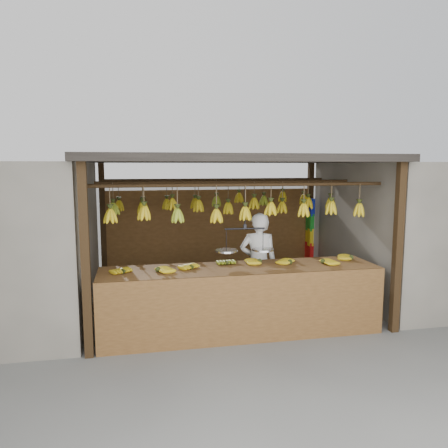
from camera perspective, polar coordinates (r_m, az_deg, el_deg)
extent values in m
plane|color=#5B5B57|center=(7.16, 0.49, -10.69)|extent=(80.00, 80.00, 0.00)
cube|color=black|center=(5.29, -17.63, -4.75)|extent=(0.10, 0.10, 2.30)
cube|color=black|center=(6.28, 21.74, -3.02)|extent=(0.10, 0.10, 2.30)
cube|color=black|center=(8.24, -15.50, -0.32)|extent=(0.10, 0.10, 2.30)
cube|color=black|center=(8.90, 11.13, 0.40)|extent=(0.10, 0.10, 2.30)
cube|color=black|center=(6.79, 0.51, 8.48)|extent=(4.30, 3.30, 0.10)
cylinder|color=black|center=(5.82, 2.58, 5.16)|extent=(4.00, 0.05, 0.05)
cylinder|color=black|center=(6.80, 0.51, 5.52)|extent=(4.00, 0.05, 0.05)
cylinder|color=black|center=(7.78, -1.04, 5.80)|extent=(4.00, 0.05, 0.05)
cube|color=brown|center=(8.38, -1.65, -1.64)|extent=(4.00, 0.06, 1.80)
cube|color=slate|center=(8.40, 25.27, -0.62)|extent=(3.00, 3.00, 2.30)
cube|color=brown|center=(5.88, 2.17, -6.07)|extent=(3.73, 0.83, 0.08)
cube|color=brown|center=(5.60, 3.18, -11.13)|extent=(3.73, 0.04, 0.90)
cube|color=black|center=(5.51, -15.42, -12.17)|extent=(0.07, 0.07, 0.82)
cube|color=black|center=(6.32, 18.93, -9.72)|extent=(0.07, 0.07, 0.82)
cube|color=black|center=(6.20, -14.98, -9.91)|extent=(0.07, 0.07, 0.82)
cube|color=black|center=(6.93, 15.86, -8.06)|extent=(0.07, 0.07, 0.82)
ellipsoid|color=gold|center=(5.64, -12.84, -6.11)|extent=(0.28, 0.30, 0.06)
ellipsoid|color=gold|center=(5.63, -8.51, -6.03)|extent=(0.29, 0.26, 0.06)
ellipsoid|color=gold|center=(5.74, -4.08, -5.69)|extent=(0.28, 0.30, 0.06)
ellipsoid|color=#92A523|center=(5.96, 0.50, -5.16)|extent=(0.19, 0.25, 0.06)
ellipsoid|color=gold|center=(6.11, 4.60, -4.88)|extent=(0.25, 0.19, 0.06)
ellipsoid|color=gold|center=(6.11, 8.75, -4.95)|extent=(0.30, 0.30, 0.06)
ellipsoid|color=gold|center=(6.18, 12.91, -4.90)|extent=(0.26, 0.20, 0.06)
ellipsoid|color=gold|center=(6.60, 16.25, -4.23)|extent=(0.30, 0.27, 0.06)
ellipsoid|color=gold|center=(5.70, -14.62, 1.01)|extent=(0.16, 0.16, 0.28)
ellipsoid|color=gold|center=(5.66, -10.38, 1.41)|extent=(0.16, 0.16, 0.28)
ellipsoid|color=#92A523|center=(5.71, -6.09, 1.09)|extent=(0.16, 0.16, 0.28)
ellipsoid|color=gold|center=(5.74, -0.99, 1.06)|extent=(0.16, 0.16, 0.28)
ellipsoid|color=gold|center=(5.84, 2.79, 1.38)|extent=(0.16, 0.16, 0.28)
ellipsoid|color=gold|center=(5.98, 6.13, 2.00)|extent=(0.16, 0.16, 0.28)
ellipsoid|color=gold|center=(6.10, 10.35, 1.80)|extent=(0.16, 0.16, 0.28)
ellipsoid|color=gold|center=(6.32, 13.82, 2.05)|extent=(0.16, 0.16, 0.28)
ellipsoid|color=gold|center=(6.43, 17.23, 1.77)|extent=(0.16, 0.16, 0.28)
ellipsoid|color=#92A523|center=(6.64, -14.24, 1.93)|extent=(0.16, 0.16, 0.28)
ellipsoid|color=gold|center=(6.70, -10.56, 2.08)|extent=(0.16, 0.16, 0.28)
ellipsoid|color=gold|center=(6.70, -6.76, 2.60)|extent=(0.16, 0.16, 0.28)
ellipsoid|color=gold|center=(6.78, -3.36, 2.39)|extent=(0.16, 0.16, 0.28)
ellipsoid|color=gold|center=(6.86, 0.55, 2.06)|extent=(0.16, 0.16, 0.28)
ellipsoid|color=gold|center=(6.89, 3.96, 2.70)|extent=(0.16, 0.16, 0.28)
ellipsoid|color=gold|center=(7.04, 7.61, 2.17)|extent=(0.16, 0.16, 0.28)
ellipsoid|color=gold|center=(7.18, 10.94, 2.69)|extent=(0.16, 0.16, 0.28)
ellipsoid|color=gold|center=(7.35, 13.74, 2.74)|extent=(0.16, 0.16, 0.28)
ellipsoid|color=gold|center=(7.66, -13.56, 2.34)|extent=(0.16, 0.16, 0.28)
ellipsoid|color=gold|center=(7.71, -10.52, 2.39)|extent=(0.16, 0.16, 0.28)
ellipsoid|color=gold|center=(7.71, -7.46, 2.59)|extent=(0.16, 0.16, 0.28)
ellipsoid|color=gold|center=(7.73, -3.79, 2.71)|extent=(0.16, 0.16, 0.28)
ellipsoid|color=#92A523|center=(7.76, -0.98, 2.98)|extent=(0.16, 0.16, 0.28)
ellipsoid|color=gold|center=(7.89, 1.97, 3.45)|extent=(0.16, 0.16, 0.28)
ellipsoid|color=#92A523|center=(7.97, 5.23, 3.07)|extent=(0.16, 0.16, 0.28)
ellipsoid|color=gold|center=(8.14, 7.68, 3.55)|extent=(0.16, 0.16, 0.28)
ellipsoid|color=gold|center=(8.25, 10.36, 3.19)|extent=(0.16, 0.16, 0.28)
cylinder|color=black|center=(5.85, 2.76, 2.26)|extent=(0.02, 0.02, 0.59)
cylinder|color=black|center=(5.89, 2.74, -0.61)|extent=(0.55, 0.05, 0.02)
cylinder|color=silver|center=(5.89, 0.30, -3.56)|extent=(0.30, 0.30, 0.02)
cylinder|color=silver|center=(5.99, 5.11, -3.40)|extent=(0.30, 0.30, 0.02)
imported|color=white|center=(6.68, 4.51, -5.14)|extent=(0.63, 0.47, 1.55)
cube|color=#1426BF|center=(8.71, 11.19, 2.19)|extent=(0.08, 0.26, 0.34)
cube|color=#199926|center=(8.74, 11.14, 0.27)|extent=(0.08, 0.26, 0.34)
cube|color=yellow|center=(8.78, 11.09, -1.63)|extent=(0.08, 0.26, 0.34)
cube|color=red|center=(8.83, 11.05, -3.43)|extent=(0.08, 0.26, 0.34)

